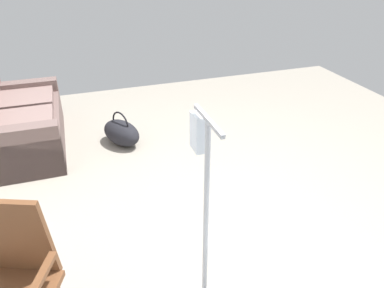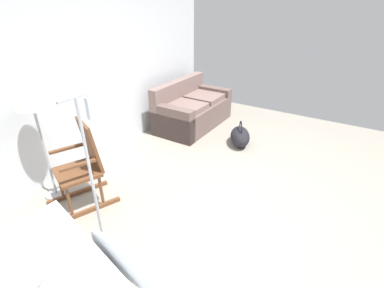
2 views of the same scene
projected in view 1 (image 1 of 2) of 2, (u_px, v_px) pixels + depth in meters
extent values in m
plane|color=gray|center=(228.00, 209.00, 3.54)|extent=(7.06, 7.06, 0.00)
cube|color=#68534F|center=(25.00, 130.00, 4.48)|extent=(1.61, 0.87, 0.45)
cube|color=#7F6660|center=(22.00, 123.00, 4.05)|extent=(0.68, 0.65, 0.10)
cube|color=#7F6660|center=(26.00, 98.00, 4.66)|extent=(0.68, 0.65, 0.10)
cube|color=#68534F|center=(20.00, 154.00, 3.85)|extent=(0.19, 0.85, 0.60)
cube|color=#68534F|center=(27.00, 103.00, 5.03)|extent=(0.19, 0.85, 0.60)
cube|color=brown|center=(14.00, 238.00, 2.14)|extent=(0.28, 0.44, 0.60)
cube|color=brown|center=(39.00, 280.00, 1.98)|extent=(0.37, 0.19, 0.03)
ellipsoid|color=black|center=(121.00, 133.00, 4.59)|extent=(0.64, 0.55, 0.30)
torus|color=black|center=(120.00, 123.00, 4.52)|extent=(0.27, 0.16, 0.30)
cylinder|color=#B2B5BA|center=(205.00, 277.00, 1.76)|extent=(0.02, 0.02, 1.65)
cube|color=#B2B5BA|center=(208.00, 120.00, 1.36)|extent=(0.28, 0.02, 0.02)
cube|color=white|center=(197.00, 133.00, 1.51)|extent=(0.09, 0.04, 0.16)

